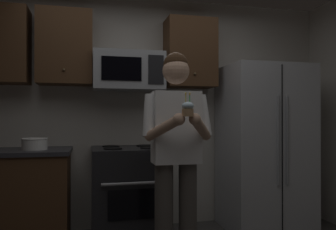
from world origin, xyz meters
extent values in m
cube|color=beige|center=(0.00, 1.75, 1.30)|extent=(4.40, 0.10, 2.60)
cube|color=black|center=(-0.15, 1.36, 0.46)|extent=(0.76, 0.66, 0.92)
cube|color=black|center=(-0.15, 1.02, 0.42)|extent=(0.48, 0.01, 0.28)
cylinder|color=#99999E|center=(-0.15, 1.00, 0.62)|extent=(0.60, 0.03, 0.03)
cylinder|color=black|center=(-0.33, 1.22, 0.93)|extent=(0.18, 0.18, 0.01)
cylinder|color=black|center=(0.03, 1.22, 0.93)|extent=(0.18, 0.18, 0.01)
cylinder|color=black|center=(-0.33, 1.50, 0.93)|extent=(0.18, 0.18, 0.01)
cylinder|color=black|center=(0.03, 1.50, 0.93)|extent=(0.18, 0.18, 0.01)
cube|color=#9EA0A5|center=(-0.15, 1.48, 1.72)|extent=(0.74, 0.40, 0.40)
cube|color=black|center=(-0.24, 1.28, 1.72)|extent=(0.40, 0.01, 0.24)
cube|color=black|center=(0.11, 1.28, 1.72)|extent=(0.16, 0.01, 0.30)
cube|color=#B7BABF|center=(1.35, 1.32, 0.90)|extent=(0.90, 0.72, 1.80)
cylinder|color=gray|center=(1.30, 0.94, 1.00)|extent=(0.02, 0.02, 0.90)
cylinder|color=gray|center=(1.40, 0.94, 1.00)|extent=(0.02, 0.02, 0.90)
cube|color=black|center=(1.35, 0.95, 0.90)|extent=(0.01, 0.01, 1.74)
cube|color=#4C301C|center=(-0.80, 1.53, 1.95)|extent=(0.55, 0.34, 0.76)
sphere|color=brown|center=(-0.80, 1.35, 1.70)|extent=(0.03, 0.03, 0.03)
cube|color=#4C301C|center=(0.55, 1.53, 1.95)|extent=(0.55, 0.34, 0.76)
sphere|color=brown|center=(0.55, 1.35, 1.70)|extent=(0.03, 0.03, 0.03)
cylinder|color=white|center=(-1.07, 1.34, 0.97)|extent=(0.23, 0.23, 0.11)
torus|color=white|center=(-1.07, 1.34, 1.03)|extent=(0.24, 0.24, 0.01)
cylinder|color=#4C4742|center=(0.03, 0.55, 0.43)|extent=(0.15, 0.15, 0.86)
cylinder|color=#4C4742|center=(0.23, 0.55, 0.43)|extent=(0.15, 0.15, 0.86)
cube|color=white|center=(0.13, 0.55, 1.15)|extent=(0.38, 0.22, 0.58)
sphere|color=tan|center=(0.13, 0.55, 1.61)|extent=(0.22, 0.22, 0.22)
sphere|color=#382314|center=(0.13, 0.56, 1.66)|extent=(0.20, 0.20, 0.20)
cylinder|color=white|center=(-0.09, 0.52, 1.25)|extent=(0.15, 0.18, 0.35)
cylinder|color=tan|center=(-0.02, 0.36, 1.15)|extent=(0.26, 0.33, 0.21)
sphere|color=tan|center=(0.07, 0.23, 1.22)|extent=(0.09, 0.09, 0.09)
cylinder|color=white|center=(0.36, 0.52, 1.25)|extent=(0.15, 0.18, 0.35)
cylinder|color=tan|center=(0.28, 0.36, 1.15)|extent=(0.26, 0.33, 0.21)
sphere|color=tan|center=(0.19, 0.23, 1.22)|extent=(0.09, 0.09, 0.09)
cylinder|color=#A87F56|center=(0.13, 0.21, 1.26)|extent=(0.08, 0.08, 0.06)
ellipsoid|color=silver|center=(0.13, 0.21, 1.31)|extent=(0.09, 0.09, 0.06)
cylinder|color=#4CBF66|center=(0.15, 0.21, 1.36)|extent=(0.01, 0.01, 0.06)
ellipsoid|color=#FFD159|center=(0.15, 0.21, 1.40)|extent=(0.01, 0.01, 0.02)
cylinder|color=#F2D84C|center=(0.12, 0.21, 1.36)|extent=(0.01, 0.01, 0.06)
ellipsoid|color=#FFD159|center=(0.12, 0.21, 1.40)|extent=(0.01, 0.01, 0.02)
camera|label=1|loc=(-0.55, -2.13, 1.23)|focal=36.30mm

